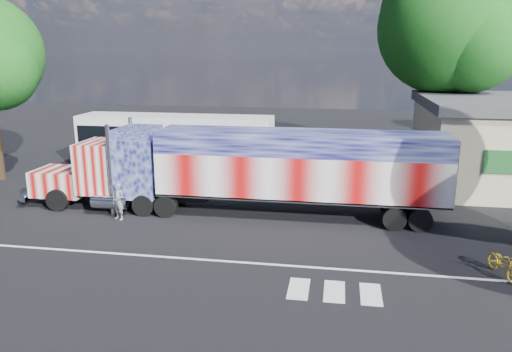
% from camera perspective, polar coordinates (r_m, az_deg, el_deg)
% --- Properties ---
extents(ground, '(100.00, 100.00, 0.00)m').
position_cam_1_polar(ground, '(22.14, -1.31, -6.65)').
color(ground, black).
extents(lane_markings, '(30.00, 2.67, 0.01)m').
position_cam_1_polar(lane_markings, '(18.45, 1.74, -11.05)').
color(lane_markings, silver).
rests_on(lane_markings, ground).
extents(semi_truck, '(20.98, 3.31, 4.47)m').
position_cam_1_polar(semi_truck, '(24.21, -1.06, 0.87)').
color(semi_truck, black).
rests_on(semi_truck, ground).
extents(coach_bus, '(12.83, 2.99, 3.73)m').
position_cam_1_polar(coach_bus, '(33.50, -9.15, 3.77)').
color(coach_bus, silver).
rests_on(coach_bus, ground).
extents(woman, '(0.76, 0.64, 1.78)m').
position_cam_1_polar(woman, '(24.63, -15.47, -2.82)').
color(woman, slate).
rests_on(woman, ground).
extents(bicycle, '(1.10, 1.95, 0.97)m').
position_cam_1_polar(bicycle, '(20.10, 26.39, -8.94)').
color(bicycle, gold).
rests_on(bicycle, ground).
extents(tree_ne_a, '(8.94, 8.51, 13.56)m').
position_cam_1_polar(tree_ne_a, '(35.94, 20.92, 15.46)').
color(tree_ne_a, black).
rests_on(tree_ne_a, ground).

